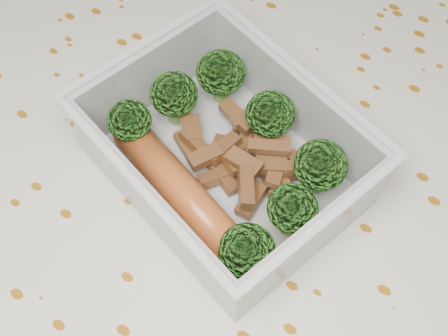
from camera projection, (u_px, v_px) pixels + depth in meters
The scene contains 6 objects.
dining_table at pixel (217, 235), 0.53m from camera, with size 1.40×0.90×0.75m.
tablecloth at pixel (216, 208), 0.49m from camera, with size 1.46×0.96×0.19m.
lunch_container at pixel (226, 159), 0.44m from camera, with size 0.22×0.19×0.07m.
broccoli_florets at pixel (239, 144), 0.43m from camera, with size 0.16×0.15×0.05m.
meat_pile at pixel (247, 156), 0.45m from camera, with size 0.12×0.09×0.03m.
sausage at pixel (186, 198), 0.43m from camera, with size 0.16×0.07×0.03m.
Camera 1 is at (0.13, -0.18, 1.15)m, focal length 50.00 mm.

